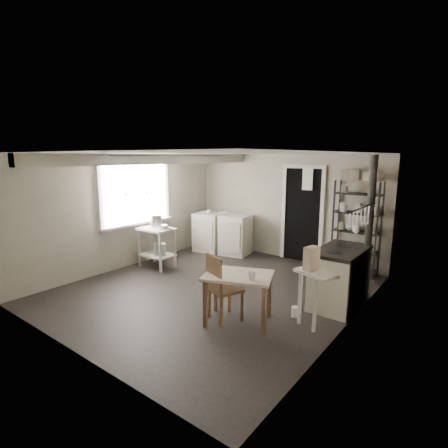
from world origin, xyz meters
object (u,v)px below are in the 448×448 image
Objects in this scene: prep_table at (157,248)px; base_cabinets at (222,233)px; stove at (340,277)px; flour_sack at (327,266)px; shelf_rack at (357,226)px; work_table at (238,296)px; stockpot at (156,221)px; chair at (225,286)px.

prep_table is 0.58× the size of base_cabinets.
stove reaches higher than flour_sack.
shelf_rack is 3.14m from work_table.
stove is 2.63× the size of flour_sack.
base_cabinets is 1.54× the size of work_table.
stockpot is 3.49m from flour_sack.
work_table is (2.82, -1.07, -0.56)m from stockpot.
work_table is 2.12× the size of flour_sack.
shelf_rack is 0.97m from flour_sack.
work_table is at bearing -20.79° from stockpot.
stockpot reaches higher than prep_table.
stockpot is 0.23× the size of stove.
shelf_rack is at bearing -3.54° from base_cabinets.
flour_sack is at bearing -15.28° from base_cabinets.
shelf_rack is at bearing 96.47° from chair.
base_cabinets is 1.25× the size of stove.
work_table is 2.47m from flour_sack.
work_table is (-0.90, -1.41, -0.06)m from stove.
chair is (-0.81, -3.06, -0.46)m from shelf_rack.
shelf_rack is (2.97, 0.34, 0.49)m from base_cabinets.
chair reaches higher than prep_table.
base_cabinets is at bearing 131.18° from work_table.
shelf_rack is 1.99× the size of work_table.
shelf_rack is at bearing 31.20° from prep_table.
stove is 1.20m from flour_sack.
prep_table is 1.91× the size of flour_sack.
shelf_rack is at bearing 78.35° from work_table.
flour_sack is (0.31, 2.44, -0.14)m from work_table.
shelf_rack is at bearing 99.44° from stove.
base_cabinets is at bearing 149.79° from chair.
base_cabinets is at bearing 158.43° from stove.
prep_table is 0.55m from stockpot.
stockpot is at bearing -156.34° from flour_sack.
base_cabinets is at bearing 73.66° from stockpot.
stockpot is at bearing 178.54° from chair.
stockpot is 0.15× the size of shelf_rack.
stockpot is 0.29× the size of work_table.
chair is 2.21× the size of flour_sack.
flour_sack is at bearing 82.79° from work_table.
chair reaches higher than work_table.
stockpot is 1.75m from base_cabinets.
stove is at bearing 74.48° from chair.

